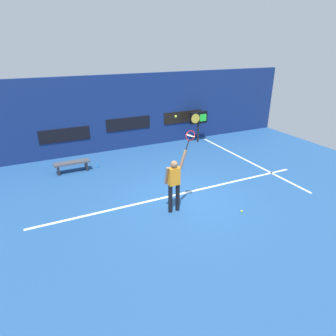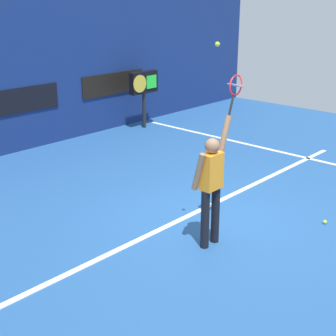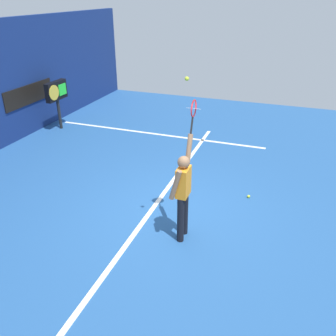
# 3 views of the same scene
# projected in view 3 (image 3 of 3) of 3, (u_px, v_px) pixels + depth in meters

# --- Properties ---
(ground_plane) EXTENTS (18.00, 18.00, 0.00)m
(ground_plane) POSITION_uv_depth(u_px,v_px,m) (172.00, 212.00, 7.55)
(ground_plane) COLOR #23518C
(sponsor_banner_starboard) EXTENTS (2.20, 0.03, 0.60)m
(sponsor_banner_starboard) POSITION_uv_depth(u_px,v_px,m) (29.00, 94.00, 11.29)
(sponsor_banner_starboard) COLOR black
(court_baseline) EXTENTS (10.00, 0.10, 0.01)m
(court_baseline) POSITION_uv_depth(u_px,v_px,m) (153.00, 208.00, 7.68)
(court_baseline) COLOR white
(court_baseline) RESTS_ON ground_plane
(court_sideline) EXTENTS (0.10, 7.00, 0.01)m
(court_sideline) POSITION_uv_depth(u_px,v_px,m) (156.00, 134.00, 11.65)
(court_sideline) COLOR white
(court_sideline) RESTS_ON ground_plane
(tennis_player) EXTENTS (0.67, 0.31, 1.98)m
(tennis_player) POSITION_uv_depth(u_px,v_px,m) (183.00, 191.00, 6.36)
(tennis_player) COLOR black
(tennis_player) RESTS_ON ground_plane
(tennis_racket) EXTENTS (0.40, 0.27, 0.63)m
(tennis_racket) POSITION_uv_depth(u_px,v_px,m) (193.00, 110.00, 6.18)
(tennis_racket) COLOR black
(tennis_ball) EXTENTS (0.07, 0.07, 0.07)m
(tennis_ball) POSITION_uv_depth(u_px,v_px,m) (187.00, 79.00, 5.49)
(tennis_ball) COLOR #CCE033
(scoreboard_clock) EXTENTS (0.96, 0.20, 1.60)m
(scoreboard_clock) POSITION_uv_depth(u_px,v_px,m) (56.00, 93.00, 11.61)
(scoreboard_clock) COLOR black
(scoreboard_clock) RESTS_ON ground_plane
(spare_ball) EXTENTS (0.07, 0.07, 0.07)m
(spare_ball) POSITION_uv_depth(u_px,v_px,m) (249.00, 196.00, 8.07)
(spare_ball) COLOR #CCE033
(spare_ball) RESTS_ON ground_plane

